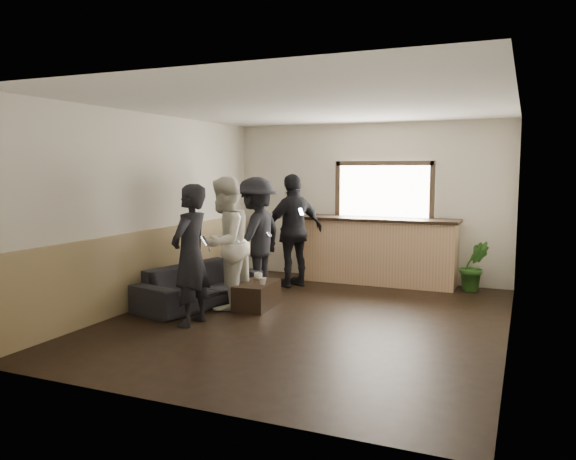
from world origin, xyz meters
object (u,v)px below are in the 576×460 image
at_px(cup_a, 258,276).
at_px(person_a, 190,255).
at_px(coffee_table, 257,295).
at_px(bar_counter, 379,247).
at_px(sofa, 200,285).
at_px(potted_plant, 474,266).
at_px(person_c, 256,236).
at_px(cup_b, 263,281).
at_px(person_d, 294,231).
at_px(person_b, 225,243).

height_order(cup_a, person_a, person_a).
height_order(coffee_table, person_a, person_a).
xyz_separation_m(bar_counter, person_a, (-1.58, -3.52, 0.26)).
bearing_deg(sofa, person_a, -140.97).
bearing_deg(cup_a, potted_plant, 36.45).
bearing_deg(person_c, cup_b, 35.52).
bearing_deg(sofa, coffee_table, -65.84).
relative_size(potted_plant, person_d, 0.44).
bearing_deg(sofa, potted_plant, -42.25).
relative_size(person_c, person_d, 0.98).
xyz_separation_m(bar_counter, sofa, (-2.05, -2.56, -0.35)).
relative_size(bar_counter, person_a, 1.49).
xyz_separation_m(sofa, person_a, (0.47, -0.96, 0.61)).
bearing_deg(potted_plant, cup_b, -137.34).
relative_size(cup_b, person_b, 0.06).
distance_m(sofa, cup_b, 1.00).
bearing_deg(cup_b, coffee_table, 146.82).
distance_m(potted_plant, person_a, 4.73).
height_order(coffee_table, cup_a, cup_a).
distance_m(potted_plant, person_c, 3.58).
relative_size(cup_a, person_c, 0.07).
bearing_deg(bar_counter, person_c, -135.18).
bearing_deg(person_d, bar_counter, 157.35).
height_order(cup_a, person_d, person_d).
xyz_separation_m(sofa, coffee_table, (0.85, 0.17, -0.11)).
height_order(cup_b, person_b, person_b).
bearing_deg(person_c, potted_plant, 120.31).
xyz_separation_m(person_b, person_d, (0.33, 1.78, 0.01)).
bearing_deg(potted_plant, person_c, -154.13).
height_order(bar_counter, person_a, bar_counter).
distance_m(bar_counter, potted_plant, 1.60).
xyz_separation_m(potted_plant, person_a, (-3.17, -3.47, 0.49)).
xyz_separation_m(bar_counter, cup_a, (-1.29, -2.17, -0.23)).
xyz_separation_m(cup_a, cup_b, (0.23, -0.32, 0.00)).
distance_m(coffee_table, person_a, 1.39).
bearing_deg(bar_counter, coffee_table, -116.63).
distance_m(coffee_table, cup_b, 0.28).
distance_m(person_c, person_d, 0.83).
height_order(cup_a, potted_plant, potted_plant).
bearing_deg(cup_a, person_d, 89.19).
distance_m(coffee_table, cup_a, 0.33).
relative_size(cup_b, person_d, 0.06).
xyz_separation_m(cup_b, person_d, (-0.21, 1.65, 0.54)).
xyz_separation_m(bar_counter, person_d, (-1.27, -0.83, 0.31)).
height_order(coffee_table, potted_plant, potted_plant).
bearing_deg(person_a, cup_a, 166.27).
bearing_deg(person_d, cup_b, 41.36).
height_order(sofa, coffee_table, sofa).
distance_m(potted_plant, person_d, 3.01).
height_order(sofa, cup_b, sofa).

